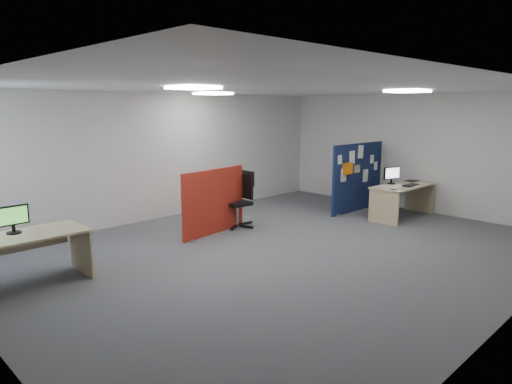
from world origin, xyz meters
TOP-DOWN VIEW (x-y plane):
  - floor at (0.00, 0.00)m, footprint 9.00×9.00m
  - ceiling at (0.00, 0.00)m, footprint 9.00×7.00m
  - wall_back at (0.00, 3.50)m, footprint 9.00×0.02m
  - wall_right at (4.50, 0.00)m, footprint 0.02×7.00m
  - ceiling_lights at (0.33, 0.67)m, footprint 4.10×4.10m
  - navy_divider at (3.46, 0.88)m, footprint 1.91×0.30m
  - main_desk at (3.58, -0.17)m, footprint 1.66×0.74m
  - monitor_main at (3.51, 0.04)m, footprint 0.42×0.18m
  - keyboard at (3.60, -0.37)m, footprint 0.46×0.20m
  - mouse at (3.83, -0.38)m, footprint 0.11×0.09m
  - paper_tray at (4.20, -0.09)m, footprint 0.30×0.24m
  - red_divider at (-0.18, 1.69)m, footprint 1.65×0.30m
  - second_desk at (-3.68, 1.44)m, footprint 1.57×0.78m
  - monitor_second at (-3.75, 1.54)m, footprint 0.42×0.19m
  - office_chair at (0.57, 1.73)m, footprint 0.72×0.73m
  - desk_papers at (3.37, -0.25)m, footprint 1.44×0.86m

SIDE VIEW (x-z plane):
  - floor at x=0.00m, z-range 0.00..0.00m
  - second_desk at x=-3.68m, z-range 0.19..0.92m
  - main_desk at x=3.58m, z-range 0.19..0.92m
  - red_divider at x=-0.18m, z-range -0.01..1.24m
  - office_chair at x=0.57m, z-range 0.08..1.18m
  - desk_papers at x=3.37m, z-range 0.73..0.73m
  - paper_tray at x=4.20m, z-range 0.73..0.74m
  - keyboard at x=3.60m, z-range 0.73..0.75m
  - mouse at x=3.83m, z-range 0.73..0.76m
  - navy_divider at x=3.46m, z-range 0.00..1.58m
  - monitor_second at x=-3.75m, z-range 0.75..1.13m
  - monitor_main at x=3.51m, z-range 0.75..1.13m
  - wall_back at x=0.00m, z-range 0.00..2.70m
  - wall_right at x=4.50m, z-range 0.00..2.70m
  - ceiling_lights at x=0.33m, z-range 2.65..2.69m
  - ceiling at x=0.00m, z-range 2.69..2.71m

